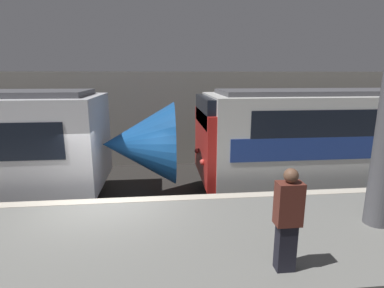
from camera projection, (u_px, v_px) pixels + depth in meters
ground_plane at (111, 238)px, 7.44m from camera, size 120.00×120.00×0.00m
platform at (94, 262)px, 5.62m from camera, size 40.00×3.52×1.06m
station_rear_barrier at (131, 120)px, 12.96m from camera, size 50.00×0.15×4.07m
person_waiting at (288, 218)px, 4.41m from camera, size 0.38×0.24×1.62m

